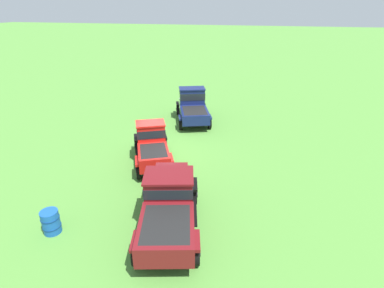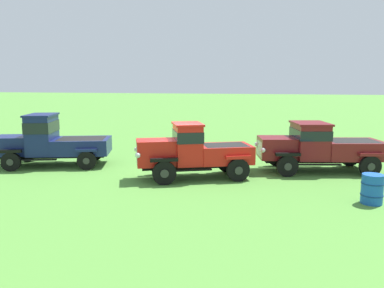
% 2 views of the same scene
% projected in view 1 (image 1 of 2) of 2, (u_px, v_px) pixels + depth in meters
% --- Properties ---
extents(ground_plane, '(240.00, 240.00, 0.00)m').
position_uv_depth(ground_plane, '(160.00, 156.00, 16.76)').
color(ground_plane, '#518E38').
extents(vintage_truck_foreground_near, '(5.30, 3.41, 2.31)m').
position_uv_depth(vintage_truck_foreground_near, '(192.00, 106.00, 21.43)').
color(vintage_truck_foreground_near, black).
rests_on(vintage_truck_foreground_near, ground).
extents(vintage_truck_second_in_line, '(4.66, 3.24, 2.16)m').
position_uv_depth(vintage_truck_second_in_line, '(152.00, 143.00, 15.68)').
color(vintage_truck_second_in_line, black).
rests_on(vintage_truck_second_in_line, ground).
extents(vintage_truck_midrow_center, '(5.36, 3.16, 2.06)m').
position_uv_depth(vintage_truck_midrow_center, '(169.00, 203.00, 10.95)').
color(vintage_truck_midrow_center, black).
rests_on(vintage_truck_midrow_center, ground).
extents(oil_drum_beside_row, '(0.66, 0.66, 0.92)m').
position_uv_depth(oil_drum_beside_row, '(51.00, 222.00, 10.94)').
color(oil_drum_beside_row, '#1951B2').
rests_on(oil_drum_beside_row, ground).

